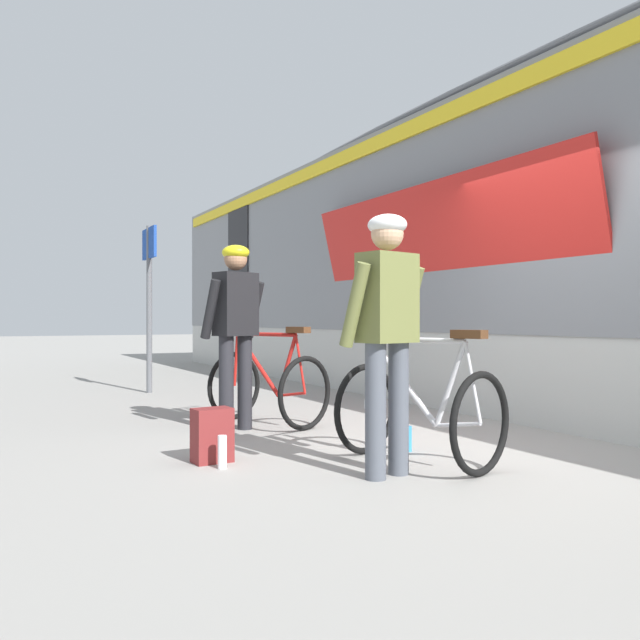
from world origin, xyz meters
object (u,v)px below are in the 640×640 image
train_car (598,240)px  water_bottle_by_the_backpack (222,452)px  water_bottle_near_the_bikes (407,439)px  platform_sign_post (149,280)px  cyclist_far_in_olive (387,320)px  bicycle_far_silver (420,409)px  backpack_on_platform (212,435)px  cyclist_near_in_dark (235,320)px  bicycle_near_red (268,385)px

train_car → water_bottle_by_the_backpack: size_ratio=91.10×
water_bottle_near_the_bikes → platform_sign_post: bearing=99.2°
cyclist_far_in_olive → bicycle_far_silver: 0.80m
backpack_on_platform → cyclist_near_in_dark: bearing=57.9°
bicycle_near_red → water_bottle_by_the_backpack: bicycle_near_red is taller
bicycle_near_red → water_bottle_near_the_bikes: bicycle_near_red is taller
bicycle_far_silver → water_bottle_near_the_bikes: 0.56m
water_bottle_by_the_backpack → cyclist_near_in_dark: bearing=65.8°
bicycle_near_red → platform_sign_post: 3.63m
cyclist_far_in_olive → bicycle_near_red: size_ratio=1.41×
cyclist_far_in_olive → backpack_on_platform: bearing=132.5°
platform_sign_post → water_bottle_near_the_bikes: bearing=-80.8°
water_bottle_near_the_bikes → water_bottle_by_the_backpack: 1.51m
bicycle_far_silver → backpack_on_platform: size_ratio=3.07×
water_bottle_near_the_bikes → bicycle_far_silver: bearing=-114.7°
cyclist_near_in_dark → cyclist_far_in_olive: 2.19m
water_bottle_by_the_backpack → cyclist_far_in_olive: bearing=-39.8°
cyclist_near_in_dark → platform_sign_post: platform_sign_post is taller
train_car → water_bottle_by_the_backpack: 5.13m
bicycle_near_red → water_bottle_by_the_backpack: bearing=-123.5°
train_car → bicycle_far_silver: size_ratio=17.40×
bicycle_far_silver → train_car: bearing=19.3°
cyclist_far_in_olive → water_bottle_near_the_bikes: (0.61, 0.61, -0.95)m
train_car → cyclist_far_in_olive: 4.19m
cyclist_near_in_dark → platform_sign_post: size_ratio=0.73×
bicycle_far_silver → platform_sign_post: platform_sign_post is taller
cyclist_near_in_dark → water_bottle_by_the_backpack: cyclist_near_in_dark is taller
bicycle_far_silver → platform_sign_post: (-0.64, 5.54, 1.22)m
train_car → backpack_on_platform: size_ratio=53.44×
bicycle_far_silver → water_bottle_near_the_bikes: bicycle_far_silver is taller
bicycle_far_silver → backpack_on_platform: bearing=149.1°
platform_sign_post → backpack_on_platform: bearing=-98.0°
cyclist_far_in_olive → platform_sign_post: platform_sign_post is taller
train_car → cyclist_near_in_dark: size_ratio=12.13×
bicycle_near_red → backpack_on_platform: bicycle_near_red is taller
water_bottle_near_the_bikes → platform_sign_post: 5.41m
bicycle_far_silver → water_bottle_near_the_bikes: (0.19, 0.42, -0.30)m
water_bottle_by_the_backpack → platform_sign_post: size_ratio=0.10×
bicycle_far_silver → water_bottle_by_the_backpack: (-1.31, 0.56, -0.28)m
cyclist_near_in_dark → backpack_on_platform: size_ratio=4.40×
bicycle_far_silver → water_bottle_near_the_bikes: size_ratio=6.10×
train_car → platform_sign_post: train_car is taller
train_car → bicycle_near_red: 4.12m
cyclist_near_in_dark → backpack_on_platform: bearing=-118.0°
cyclist_far_in_olive → water_bottle_by_the_backpack: size_ratio=7.51×
bicycle_near_red → platform_sign_post: size_ratio=0.52×
platform_sign_post → water_bottle_by_the_backpack: bearing=-97.7°
cyclist_near_in_dark → water_bottle_near_the_bikes: bearing=-61.0°
train_car → bicycle_far_silver: 3.96m
cyclist_far_in_olive → platform_sign_post: (-0.22, 5.73, 0.57)m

